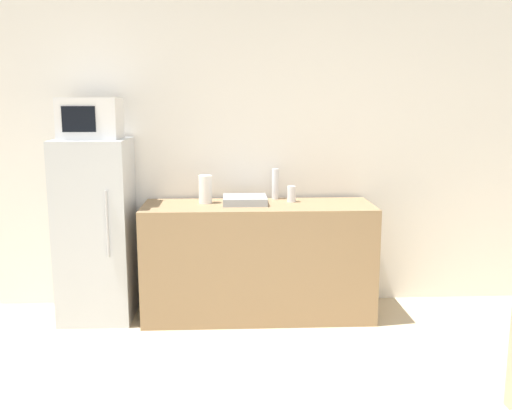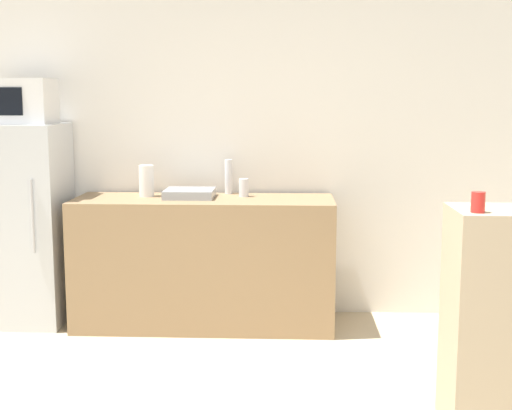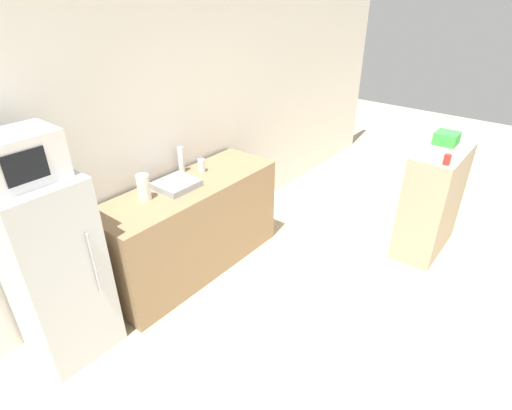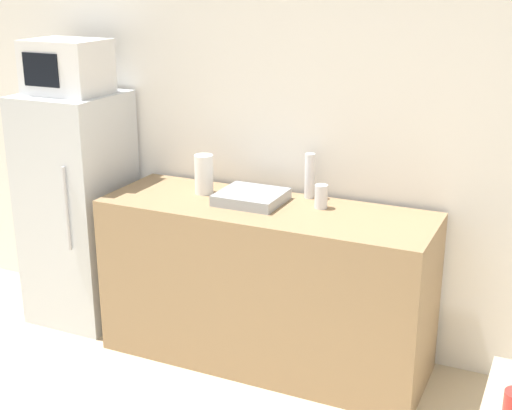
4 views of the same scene
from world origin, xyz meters
TOP-DOWN VIEW (x-y plane):
  - wall_back at (0.00, 3.17)m, footprint 8.00×0.06m
  - refrigerator at (-1.52, 2.83)m, footprint 0.57×0.59m
  - microwave at (-1.52, 2.82)m, footprint 0.45×0.36m
  - counter at (-0.21, 2.80)m, footprint 1.86×0.62m
  - sink_basin at (-0.32, 2.84)m, footprint 0.35×0.33m
  - bottle_tall at (-0.05, 3.05)m, footprint 0.06×0.06m
  - bottle_short at (0.07, 2.90)m, footprint 0.07×0.07m
  - paper_towel_roll at (-0.64, 2.88)m, footprint 0.11×0.11m

SIDE VIEW (x-z plane):
  - counter at x=-0.21m, z-range 0.00..0.93m
  - refrigerator at x=-1.52m, z-range 0.00..1.46m
  - sink_basin at x=-0.32m, z-range 0.93..0.99m
  - bottle_short at x=0.07m, z-range 0.93..1.06m
  - paper_towel_roll at x=-0.64m, z-range 0.93..1.16m
  - bottle_tall at x=-0.05m, z-range 0.93..1.19m
  - wall_back at x=0.00m, z-range 0.00..2.60m
  - microwave at x=-1.52m, z-range 1.46..1.78m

